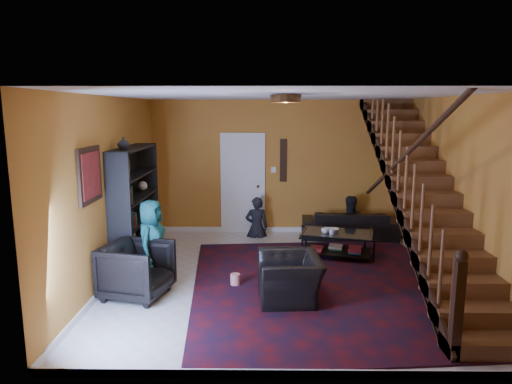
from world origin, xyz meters
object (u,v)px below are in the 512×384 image
bookshelf (136,209)px  sofa (349,224)px  armchair_left (137,270)px  coffee_table (337,243)px  armchair_right (290,278)px

bookshelf → sofa: bearing=23.5°
sofa → armchair_left: bearing=44.7°
bookshelf → coffee_table: 3.53m
armchair_left → coffee_table: 3.54m
bookshelf → sofa: bookshelf is taller
armchair_left → armchair_right: bearing=-77.8°
armchair_right → coffee_table: size_ratio=0.70×
sofa → armchair_right: bearing=69.7°
sofa → coffee_table: (-0.47, -1.30, -0.01)m
bookshelf → armchair_left: bookshelf is taller
armchair_right → coffee_table: 2.06m
armchair_right → armchair_left: bearing=-95.8°
armchair_left → sofa: bearing=-35.0°
armchair_left → armchair_right: 2.14m
sofa → armchair_left: (-3.55, -3.05, 0.11)m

